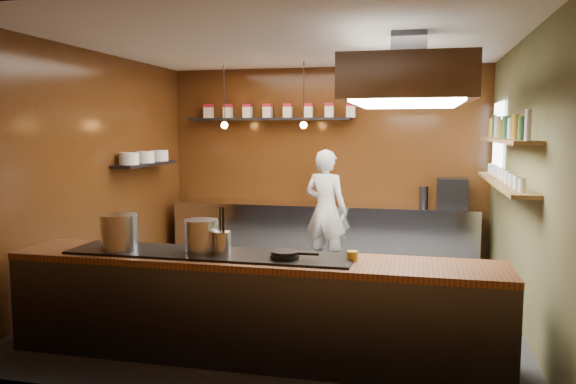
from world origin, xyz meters
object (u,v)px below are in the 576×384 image
(stockpot_large, at_px, (120,232))
(chef, at_px, (326,210))
(stockpot_small, at_px, (201,236))
(extractor_hood, at_px, (408,83))
(espresso_machine, at_px, (452,193))

(stockpot_large, distance_m, chef, 3.66)
(stockpot_large, height_order, chef, chef)
(stockpot_large, xyz_separation_m, stockpot_small, (0.76, 0.10, -0.02))
(extractor_hood, xyz_separation_m, chef, (-1.17, 2.12, -1.63))
(extractor_hood, height_order, espresso_machine, extractor_hood)
(stockpot_large, bearing_deg, espresso_machine, 51.14)
(stockpot_large, relative_size, stockpot_small, 1.08)
(stockpot_large, xyz_separation_m, chef, (1.36, 3.39, -0.23))
(extractor_hood, relative_size, stockpot_small, 6.45)
(chef, bearing_deg, espresso_machine, -146.80)
(stockpot_small, bearing_deg, stockpot_large, -172.63)
(stockpot_large, relative_size, espresso_machine, 0.79)
(stockpot_small, relative_size, espresso_machine, 0.73)
(extractor_hood, bearing_deg, stockpot_large, -153.30)
(chef, bearing_deg, extractor_hood, 136.08)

